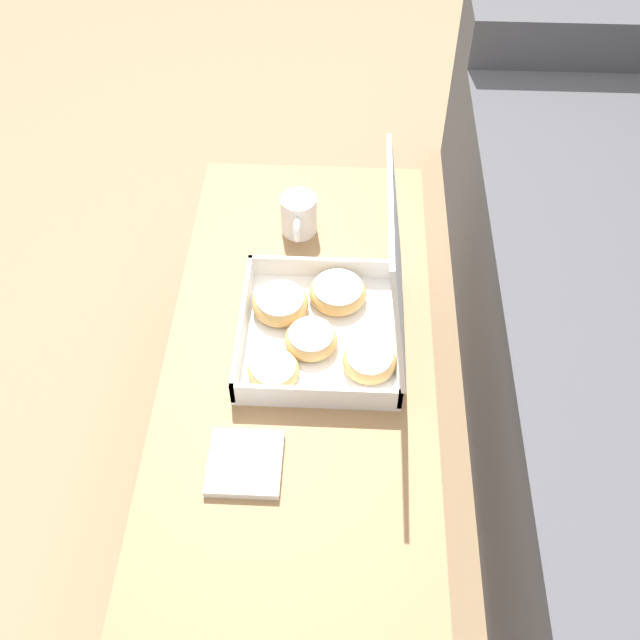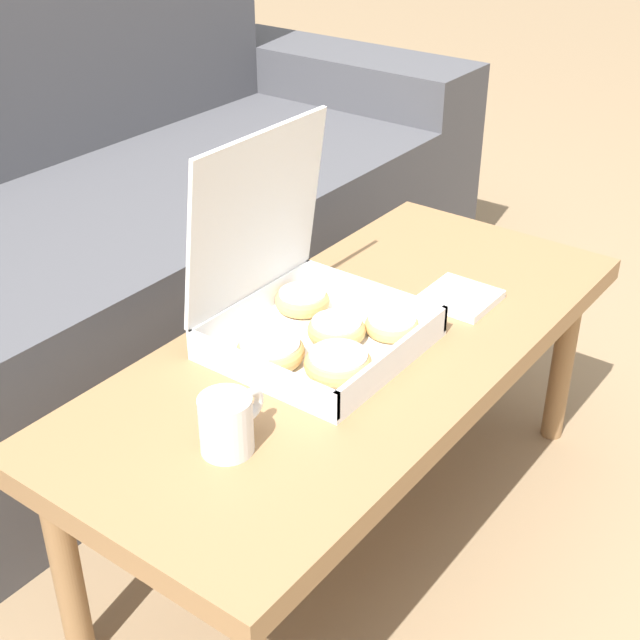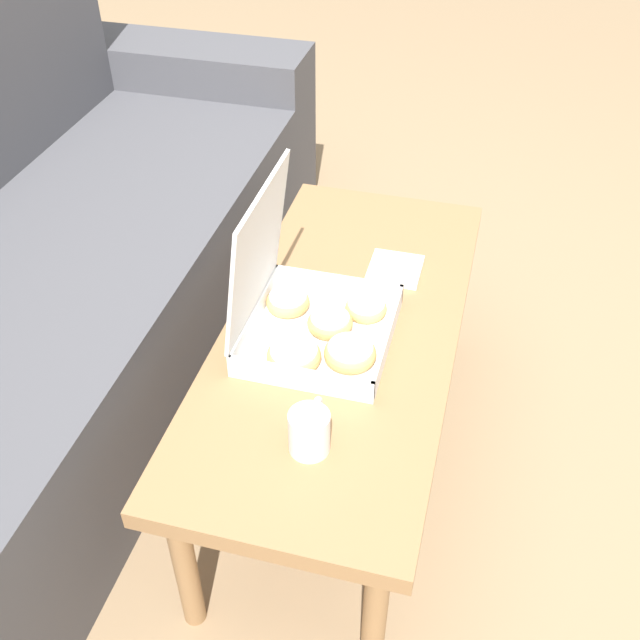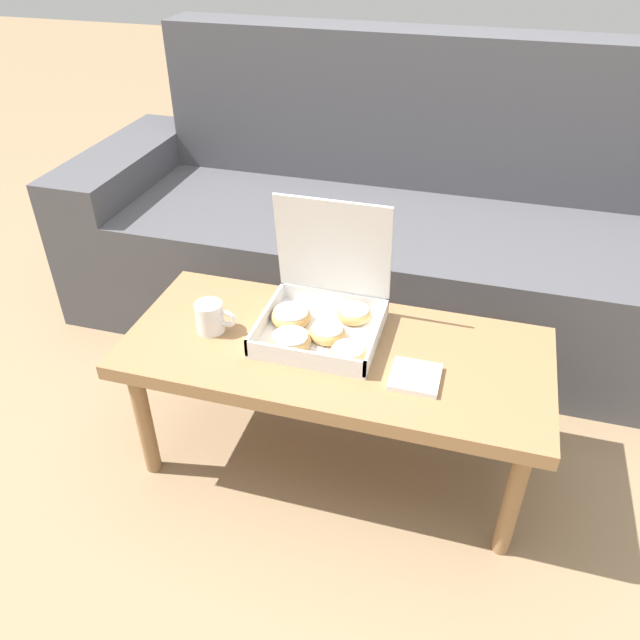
% 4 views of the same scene
% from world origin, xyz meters
% --- Properties ---
extents(ground_plane, '(12.00, 12.00, 0.00)m').
position_xyz_m(ground_plane, '(0.00, 0.00, 0.00)').
color(ground_plane, '#937756').
extents(coffee_table, '(1.09, 0.48, 0.41)m').
position_xyz_m(coffee_table, '(0.00, -0.02, 0.36)').
color(coffee_table, '#997047').
rests_on(coffee_table, ground_plane).
extents(pastry_box, '(0.31, 0.29, 0.34)m').
position_xyz_m(pastry_box, '(-0.05, 0.03, 0.46)').
color(pastry_box, white).
rests_on(pastry_box, coffee_table).
extents(coffee_mug, '(0.11, 0.07, 0.08)m').
position_xyz_m(coffee_mug, '(-0.33, -0.04, 0.45)').
color(coffee_mug, white).
rests_on(coffee_mug, coffee_table).
extents(napkin_stack, '(0.12, 0.12, 0.01)m').
position_xyz_m(napkin_stack, '(0.22, -0.09, 0.42)').
color(napkin_stack, white).
rests_on(napkin_stack, coffee_table).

